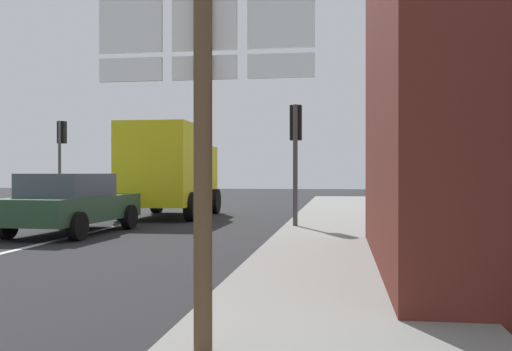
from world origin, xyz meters
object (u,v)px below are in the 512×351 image
at_px(sedan_far, 71,203).
at_px(route_sign_post, 204,104).
at_px(delivery_truck, 170,168).
at_px(traffic_light_near_right, 296,138).
at_px(traffic_light_far_left, 61,144).

relative_size(sedan_far, route_sign_post, 1.34).
bearing_deg(delivery_truck, traffic_light_near_right, -40.65).
distance_m(sedan_far, delivery_truck, 5.64).
relative_size(delivery_truck, traffic_light_near_right, 1.55).
bearing_deg(traffic_light_far_left, traffic_light_near_right, -35.46).
distance_m(route_sign_post, traffic_light_far_left, 20.58).
bearing_deg(route_sign_post, sedan_far, 121.04).
distance_m(delivery_truck, traffic_light_far_left, 6.52).
bearing_deg(sedan_far, traffic_light_near_right, 17.08).
height_order(delivery_truck, traffic_light_near_right, traffic_light_near_right).
distance_m(sedan_far, traffic_light_near_right, 5.82).
height_order(route_sign_post, traffic_light_near_right, traffic_light_near_right).
height_order(sedan_far, traffic_light_near_right, traffic_light_near_right).
bearing_deg(sedan_far, delivery_truck, 81.26).
bearing_deg(delivery_truck, route_sign_post, -72.42).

